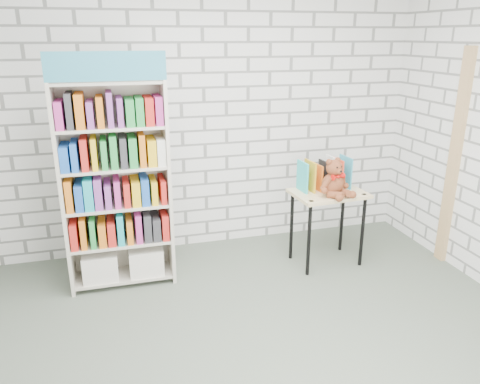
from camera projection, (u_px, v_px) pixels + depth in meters
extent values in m
plane|color=#4F594B|center=(264.00, 353.00, 3.39)|extent=(4.50, 4.50, 0.00)
cube|color=silver|center=(204.00, 116.00, 4.77)|extent=(4.50, 0.02, 2.80)
cube|color=beige|center=(63.00, 192.00, 3.98)|extent=(0.03, 0.36, 1.85)
cube|color=beige|center=(168.00, 183.00, 4.21)|extent=(0.03, 0.36, 1.85)
cube|color=beige|center=(116.00, 182.00, 4.25)|extent=(0.92, 0.02, 1.85)
cube|color=teal|center=(106.00, 66.00, 3.61)|extent=(0.92, 0.02, 0.23)
cube|color=beige|center=(124.00, 275.00, 4.37)|extent=(0.86, 0.34, 0.03)
cube|color=beige|center=(121.00, 241.00, 4.26)|extent=(0.86, 0.34, 0.03)
cube|color=beige|center=(118.00, 205.00, 4.15)|extent=(0.86, 0.34, 0.03)
cube|color=beige|center=(115.00, 167.00, 4.04)|extent=(0.86, 0.34, 0.03)
cube|color=beige|center=(111.00, 127.00, 3.92)|extent=(0.86, 0.34, 0.03)
cube|color=beige|center=(107.00, 82.00, 3.81)|extent=(0.86, 0.34, 0.03)
cube|color=silver|center=(100.00, 264.00, 4.27)|extent=(0.31, 0.30, 0.25)
cube|color=silver|center=(146.00, 259.00, 4.38)|extent=(0.31, 0.30, 0.25)
cube|color=#19A5B2|center=(120.00, 227.00, 4.21)|extent=(0.86, 0.30, 0.25)
cube|color=white|center=(117.00, 191.00, 4.09)|extent=(0.86, 0.30, 0.25)
cube|color=purple|center=(114.00, 152.00, 3.98)|extent=(0.86, 0.30, 0.25)
cube|color=#333338|center=(110.00, 111.00, 3.87)|extent=(0.86, 0.30, 0.25)
cube|color=#DEC585|center=(329.00, 193.00, 4.53)|extent=(0.73, 0.53, 0.03)
cylinder|color=black|center=(309.00, 240.00, 4.39)|extent=(0.03, 0.03, 0.72)
cylinder|color=black|center=(292.00, 226.00, 4.72)|extent=(0.03, 0.03, 0.72)
cylinder|color=black|center=(362.00, 232.00, 4.58)|extent=(0.03, 0.03, 0.72)
cylinder|color=black|center=(342.00, 219.00, 4.91)|extent=(0.03, 0.03, 0.72)
cylinder|color=black|center=(311.00, 201.00, 4.28)|extent=(0.05, 0.05, 0.01)
cylinder|color=black|center=(364.00, 195.00, 4.46)|extent=(0.05, 0.05, 0.01)
cube|color=#2BBABB|center=(302.00, 177.00, 4.50)|extent=(0.03, 0.21, 0.29)
cube|color=gold|center=(310.00, 176.00, 4.53)|extent=(0.03, 0.21, 0.29)
cube|color=orange|center=(317.00, 175.00, 4.56)|extent=(0.03, 0.21, 0.29)
cube|color=black|center=(324.00, 175.00, 4.58)|extent=(0.03, 0.21, 0.29)
cube|color=white|center=(331.00, 174.00, 4.61)|extent=(0.03, 0.21, 0.29)
cube|color=#F0492A|center=(338.00, 173.00, 4.63)|extent=(0.03, 0.21, 0.29)
cube|color=teal|center=(345.00, 172.00, 4.66)|extent=(0.03, 0.21, 0.29)
ellipsoid|color=brown|center=(333.00, 184.00, 4.41)|extent=(0.21, 0.18, 0.21)
sphere|color=brown|center=(334.00, 168.00, 4.36)|extent=(0.15, 0.15, 0.15)
sphere|color=brown|center=(329.00, 162.00, 4.32)|extent=(0.06, 0.06, 0.06)
sphere|color=brown|center=(338.00, 160.00, 4.38)|extent=(0.06, 0.06, 0.06)
sphere|color=brown|center=(339.00, 171.00, 4.31)|extent=(0.06, 0.06, 0.06)
sphere|color=black|center=(337.00, 167.00, 4.29)|extent=(0.02, 0.02, 0.02)
sphere|color=black|center=(341.00, 167.00, 4.31)|extent=(0.02, 0.02, 0.02)
sphere|color=black|center=(341.00, 171.00, 4.29)|extent=(0.02, 0.02, 0.02)
cylinder|color=brown|center=(326.00, 183.00, 4.33)|extent=(0.12, 0.08, 0.15)
cylinder|color=brown|center=(343.00, 180.00, 4.44)|extent=(0.11, 0.11, 0.15)
sphere|color=brown|center=(324.00, 191.00, 4.32)|extent=(0.06, 0.06, 0.06)
sphere|color=brown|center=(346.00, 186.00, 4.46)|extent=(0.06, 0.06, 0.06)
cylinder|color=brown|center=(336.00, 195.00, 4.32)|extent=(0.15, 0.17, 0.09)
cylinder|color=brown|center=(345.00, 193.00, 4.38)|extent=(0.07, 0.16, 0.09)
sphere|color=brown|center=(339.00, 198.00, 4.25)|extent=(0.07, 0.07, 0.07)
sphere|color=brown|center=(352.00, 195.00, 4.34)|extent=(0.07, 0.07, 0.07)
cone|color=red|center=(335.00, 177.00, 4.31)|extent=(0.08, 0.07, 0.06)
cone|color=red|center=(341.00, 176.00, 4.35)|extent=(0.08, 0.07, 0.06)
sphere|color=red|center=(338.00, 177.00, 4.33)|extent=(0.03, 0.03, 0.03)
cube|color=tan|center=(454.00, 160.00, 4.49)|extent=(0.05, 0.12, 2.10)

